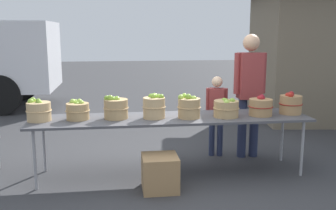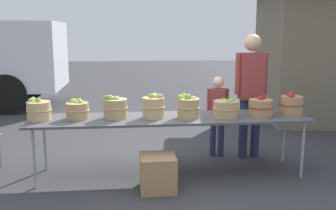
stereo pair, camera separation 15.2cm
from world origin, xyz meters
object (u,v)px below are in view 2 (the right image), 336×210
object	(u,v)px
apple_basket_green_0	(39,110)
apple_basket_green_2	(115,108)
apple_basket_green_1	(77,110)
apple_basket_green_4	(188,107)
apple_basket_red_1	(292,105)
apple_basket_green_5	(226,109)
apple_basket_green_3	(153,107)
market_table	(170,120)
apple_basket_red_0	(261,107)
produce_crate	(158,173)
vendor_adult	(251,86)
child_customer	(218,110)

from	to	relation	value
apple_basket_green_0	apple_basket_green_2	world-z (taller)	apple_basket_green_2
apple_basket_green_1	apple_basket_green_4	distance (m)	1.37
apple_basket_green_2	apple_basket_red_1	bearing A→B (deg)	-0.60
apple_basket_green_2	apple_basket_green_5	distance (m)	1.39
apple_basket_green_1	apple_basket_green_4	size ratio (longest dim) A/B	0.97
apple_basket_green_1	apple_basket_green_3	world-z (taller)	apple_basket_green_3
apple_basket_green_1	apple_basket_green_3	size ratio (longest dim) A/B	0.96
apple_basket_green_5	market_table	bearing A→B (deg)	173.87
market_table	apple_basket_red_0	size ratio (longest dim) A/B	11.13
apple_basket_green_1	produce_crate	xyz separation A→B (m)	(0.95, -0.53, -0.66)
market_table	produce_crate	world-z (taller)	market_table
apple_basket_green_3	apple_basket_green_4	distance (m)	0.43
apple_basket_green_4	vendor_adult	size ratio (longest dim) A/B	0.17
apple_basket_green_0	apple_basket_green_1	xyz separation A→B (m)	(0.46, 0.02, -0.01)
apple_basket_green_3	apple_basket_red_1	size ratio (longest dim) A/B	1.02
vendor_adult	child_customer	xyz separation A→B (m)	(-0.45, 0.10, -0.35)
apple_basket_green_2	apple_basket_red_0	xyz separation A→B (m)	(1.85, -0.07, -0.02)
apple_basket_red_0	vendor_adult	bearing A→B (deg)	84.51
apple_basket_green_3	apple_basket_red_1	bearing A→B (deg)	0.45
apple_basket_green_5	vendor_adult	distance (m)	0.84
apple_basket_green_2	apple_basket_green_5	xyz separation A→B (m)	(1.38, -0.10, -0.02)
apple_basket_green_2	produce_crate	size ratio (longest dim) A/B	0.77
vendor_adult	child_customer	size ratio (longest dim) A/B	1.51
child_customer	apple_basket_green_0	bearing A→B (deg)	30.73
market_table	apple_basket_red_1	world-z (taller)	apple_basket_red_1
market_table	apple_basket_green_5	distance (m)	0.71
apple_basket_green_1	produce_crate	distance (m)	1.28
apple_basket_green_2	apple_basket_red_1	world-z (taller)	apple_basket_green_2
apple_basket_green_2	apple_basket_red_1	distance (m)	2.28
apple_basket_green_4	apple_basket_red_1	bearing A→B (deg)	2.62
apple_basket_green_5	vendor_adult	xyz separation A→B (m)	(0.52, 0.63, 0.19)
vendor_adult	produce_crate	size ratio (longest dim) A/B	4.35
apple_basket_green_2	vendor_adult	bearing A→B (deg)	15.55
apple_basket_green_0	apple_basket_green_2	distance (m)	0.92
apple_basket_red_0	vendor_adult	size ratio (longest dim) A/B	0.18
apple_basket_green_5	apple_basket_red_0	size ratio (longest dim) A/B	1.06
apple_basket_green_2	apple_basket_green_3	distance (m)	0.48
apple_basket_green_0	apple_basket_green_4	distance (m)	1.83
market_table	apple_basket_green_2	xyz separation A→B (m)	(-0.69, 0.02, 0.17)
apple_basket_red_0	produce_crate	bearing A→B (deg)	-161.67
apple_basket_green_5	apple_basket_red_0	xyz separation A→B (m)	(0.46, 0.02, 0.01)
apple_basket_green_0	apple_basket_green_5	distance (m)	2.31
apple_basket_red_1	vendor_adult	size ratio (longest dim) A/B	0.17
apple_basket_green_3	child_customer	world-z (taller)	child_customer
apple_basket_green_3	apple_basket_red_0	bearing A→B (deg)	-1.44
apple_basket_green_2	child_customer	size ratio (longest dim) A/B	0.27
apple_basket_green_0	produce_crate	xyz separation A→B (m)	(1.41, -0.52, -0.67)
apple_basket_red_1	apple_basket_red_0	bearing A→B (deg)	-173.51
apple_basket_green_4	child_customer	size ratio (longest dim) A/B	0.26
market_table	apple_basket_red_0	world-z (taller)	apple_basket_red_0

